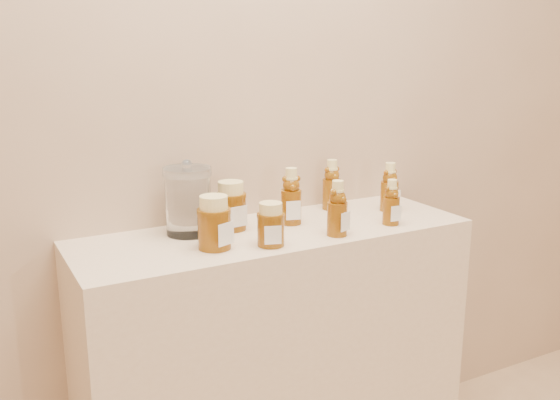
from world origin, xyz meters
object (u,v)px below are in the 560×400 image
bear_bottle_back_left (291,192)px  bear_bottle_front_left (337,205)px  honey_jar_left (214,222)px  glass_canister (188,198)px  display_table (275,366)px

bear_bottle_back_left → bear_bottle_front_left: bearing=-54.4°
honey_jar_left → glass_canister: bearing=74.5°
bear_bottle_back_left → glass_canister: 0.32m
display_table → glass_canister: size_ratio=5.59×
display_table → honey_jar_left: bearing=-162.5°
bear_bottle_back_left → bear_bottle_front_left: size_ratio=1.08×
bear_bottle_back_left → glass_canister: (-0.31, 0.05, 0.01)m
glass_canister → honey_jar_left: bearing=-85.0°
bear_bottle_front_left → honey_jar_left: bear_bottle_front_left is taller
bear_bottle_front_left → glass_canister: (-0.37, 0.22, 0.02)m
display_table → bear_bottle_front_left: size_ratio=6.52×
display_table → honey_jar_left: (-0.22, -0.07, 0.52)m
honey_jar_left → bear_bottle_front_left: bearing=-29.8°
honey_jar_left → bear_bottle_back_left: bearing=-0.4°
display_table → honey_jar_left: honey_jar_left is taller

